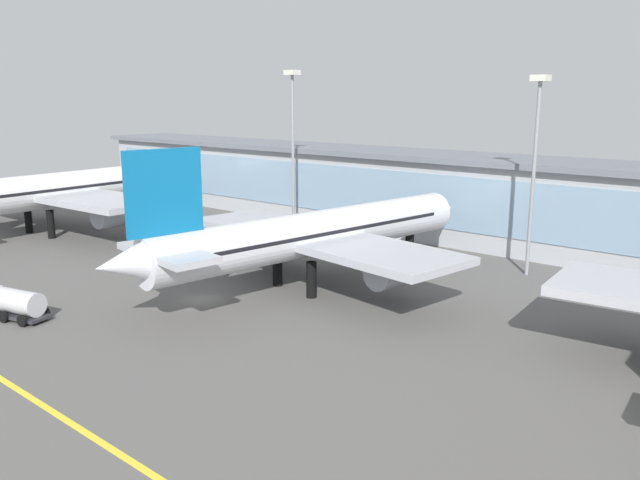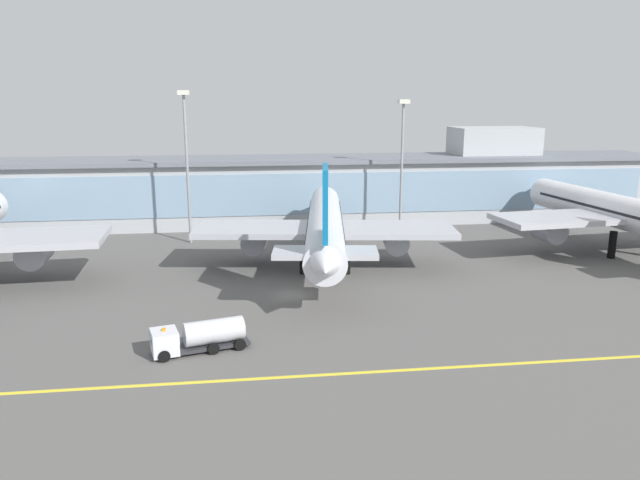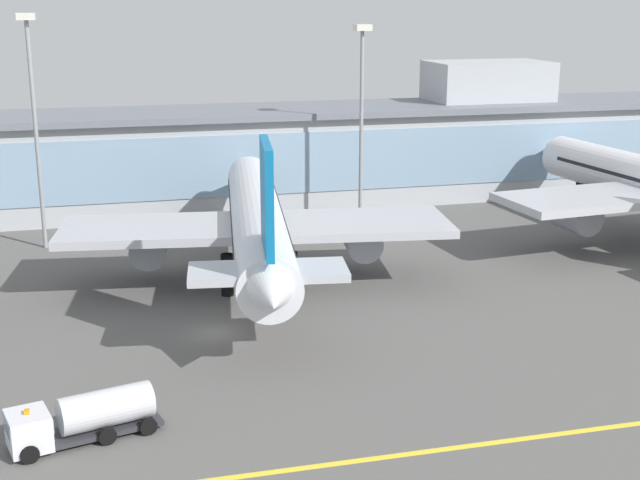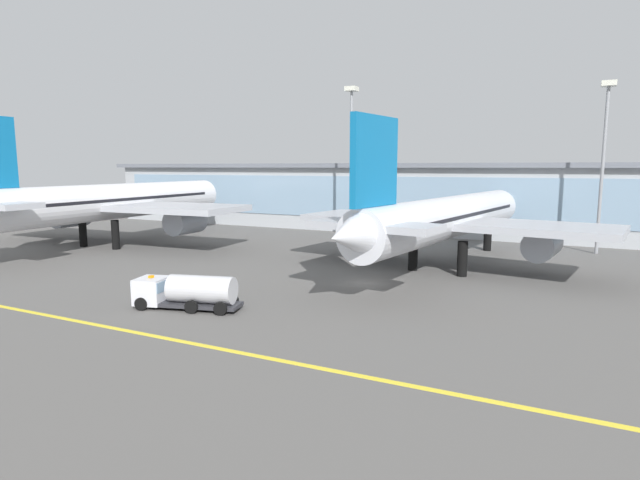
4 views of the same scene
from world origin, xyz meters
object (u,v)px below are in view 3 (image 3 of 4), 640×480
airliner_near_right (257,223)px  apron_light_mast_centre (33,99)px  apron_light_mast_west (362,95)px  fuel_tanker_truck (79,417)px

airliner_near_right → apron_light_mast_centre: 28.60m
airliner_near_right → apron_light_mast_west: apron_light_mast_west is taller
apron_light_mast_west → airliner_near_right: bearing=-128.8°
fuel_tanker_truck → apron_light_mast_centre: (-3.98, 44.91, 14.40)m
apron_light_mast_centre → airliner_near_right: bearing=-42.1°
airliner_near_right → apron_light_mast_west: size_ratio=2.14×
fuel_tanker_truck → apron_light_mast_west: 58.35m
fuel_tanker_truck → apron_light_mast_centre: bearing=-99.5°
airliner_near_right → apron_light_mast_west: bearing=-30.9°
airliner_near_right → fuel_tanker_truck: airliner_near_right is taller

